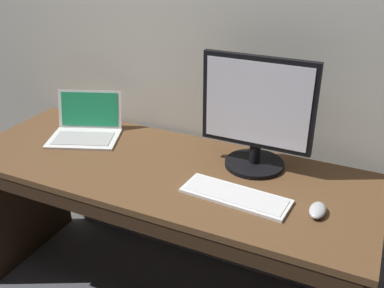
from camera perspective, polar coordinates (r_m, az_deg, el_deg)
name	(u,v)px	position (r m, az deg, el deg)	size (l,w,h in m)	color
desk	(162,209)	(2.03, -3.92, -8.53)	(1.84, 0.69, 0.77)	brown
laptop_white	(86,128)	(2.25, -13.73, 1.99)	(0.41, 0.39, 0.20)	white
external_monitor	(257,116)	(1.83, 8.50, 3.70)	(0.48, 0.26, 0.50)	black
wired_keyboard	(235,196)	(1.71, 5.70, -6.76)	(0.44, 0.18, 0.01)	white
computer_mouse	(318,210)	(1.67, 16.14, -8.33)	(0.06, 0.11, 0.03)	#B7B7BC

